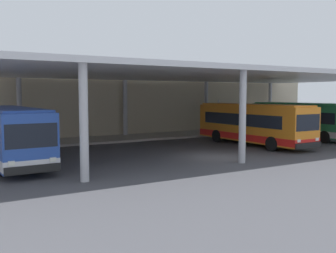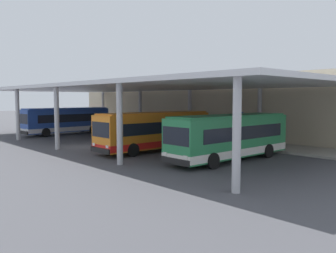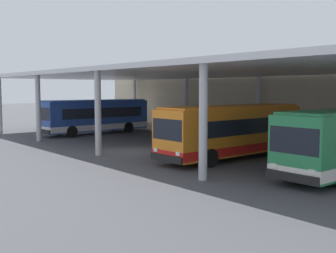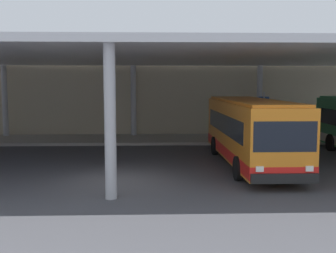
{
  "view_description": "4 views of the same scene",
  "coord_description": "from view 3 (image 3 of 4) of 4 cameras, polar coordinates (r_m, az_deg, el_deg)",
  "views": [
    {
      "loc": [
        -14.67,
        -18.92,
        3.86
      ],
      "look_at": [
        -0.78,
        4.44,
        1.63
      ],
      "focal_mm": 40.92,
      "sensor_mm": 36.0,
      "label": 1
    },
    {
      "loc": [
        28.04,
        -15.36,
        4.29
      ],
      "look_at": [
        6.25,
        4.45,
        1.94
      ],
      "focal_mm": 37.52,
      "sensor_mm": 36.0,
      "label": 2
    },
    {
      "loc": [
        22.36,
        -15.62,
        4.11
      ],
      "look_at": [
        -0.72,
        3.81,
        1.4
      ],
      "focal_mm": 43.96,
      "sensor_mm": 36.0,
      "label": 3
    },
    {
      "loc": [
        1.47,
        -16.16,
        3.92
      ],
      "look_at": [
        2.22,
        5.13,
        1.68
      ],
      "focal_mm": 43.44,
      "sensor_mm": 36.0,
      "label": 4
    }
  ],
  "objects": [
    {
      "name": "platform_kerb",
      "position": [
        35.57,
        10.59,
        -1.45
      ],
      "size": [
        42.0,
        4.5,
        0.18
      ],
      "primitive_type": "cube",
      "color": "#A39E93",
      "rests_on": "ground"
    },
    {
      "name": "ground_plane",
      "position": [
        27.59,
        -5.11,
        -3.46
      ],
      "size": [
        200.0,
        200.0,
        0.0
      ],
      "primitive_type": "plane",
      "color": "#47474C"
    },
    {
      "name": "bus_nearest_bay",
      "position": [
        39.14,
        -9.98,
        1.45
      ],
      "size": [
        3.0,
        10.62,
        3.17
      ],
      "color": "#284CA8",
      "rests_on": "ground"
    },
    {
      "name": "trash_bin",
      "position": [
        47.21,
        -3.94,
        0.94
      ],
      "size": [
        0.52,
        0.52,
        0.98
      ],
      "color": "maroon",
      "rests_on": "platform_kerb"
    },
    {
      "name": "bus_second_bay",
      "position": [
        24.97,
        8.99,
        -0.58
      ],
      "size": [
        2.78,
        10.55,
        3.17
      ],
      "color": "orange",
      "rests_on": "ground"
    },
    {
      "name": "station_building_facade",
      "position": [
        37.93,
        13.79,
        3.86
      ],
      "size": [
        48.0,
        1.6,
        6.74
      ],
      "primitive_type": "cube",
      "color": "#C1B293",
      "rests_on": "ground"
    },
    {
      "name": "canopy_shelter",
      "position": [
        30.78,
        3.29,
        7.31
      ],
      "size": [
        40.0,
        17.0,
        5.55
      ],
      "color": "silver",
      "rests_on": "ground"
    },
    {
      "name": "bench_waiting",
      "position": [
        43.99,
        -1.36,
        0.63
      ],
      "size": [
        1.8,
        0.45,
        0.92
      ],
      "color": "brown",
      "rests_on": "platform_kerb"
    }
  ]
}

